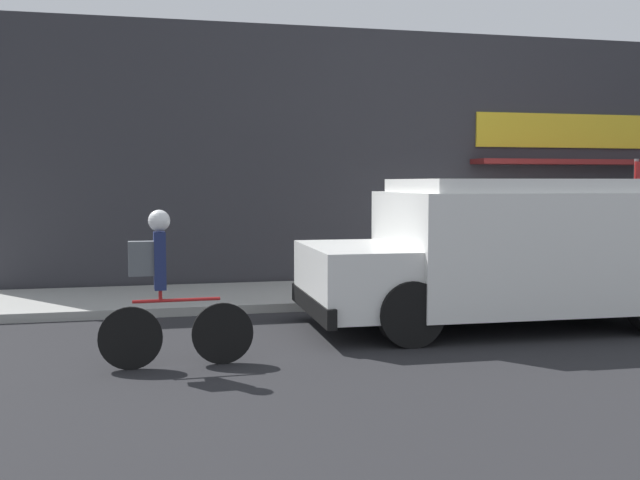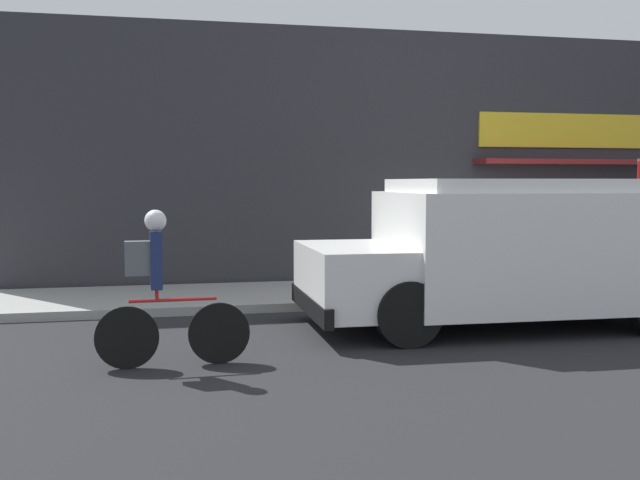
{
  "view_description": "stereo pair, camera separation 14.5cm",
  "coord_description": "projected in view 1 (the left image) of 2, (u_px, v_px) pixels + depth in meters",
  "views": [
    {
      "loc": [
        -5.82,
        -10.95,
        1.96
      ],
      "look_at": [
        -3.27,
        -0.2,
        1.1
      ],
      "focal_mm": 42.0,
      "sensor_mm": 36.0,
      "label": 1
    },
    {
      "loc": [
        -5.68,
        -10.98,
        1.96
      ],
      "look_at": [
        -3.27,
        -0.2,
        1.1
      ],
      "focal_mm": 42.0,
      "sensor_mm": 36.0,
      "label": 2
    }
  ],
  "objects": [
    {
      "name": "school_bus",
      "position": [
        520.0,
        248.0,
        10.24
      ],
      "size": [
        5.46,
        2.92,
        2.0
      ],
      "rotation": [
        0.0,
        0.0,
        -0.02
      ],
      "color": "white",
      "rests_on": "ground_plane"
    },
    {
      "name": "ground_plane",
      "position": [
        514.0,
        303.0,
        12.11
      ],
      "size": [
        70.0,
        70.0,
        0.0
      ],
      "primitive_type": "plane",
      "color": "#232326"
    },
    {
      "name": "sidewalk",
      "position": [
        479.0,
        288.0,
        13.34
      ],
      "size": [
        28.0,
        2.54,
        0.13
      ],
      "color": "#999993",
      "rests_on": "ground_plane"
    },
    {
      "name": "stop_sign_post",
      "position": [
        636.0,
        201.0,
        12.91
      ],
      "size": [
        0.45,
        0.45,
        2.22
      ],
      "color": "slate",
      "rests_on": "sidewalk"
    },
    {
      "name": "cyclist",
      "position": [
        165.0,
        290.0,
        7.85
      ],
      "size": [
        1.63,
        0.23,
        1.67
      ],
      "rotation": [
        0.0,
        0.0,
        0.03
      ],
      "color": "black",
      "rests_on": "ground_plane"
    },
    {
      "name": "storefront",
      "position": [
        454.0,
        159.0,
        14.54
      ],
      "size": [
        17.09,
        0.8,
        4.8
      ],
      "color": "#2D2D33",
      "rests_on": "ground_plane"
    }
  ]
}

